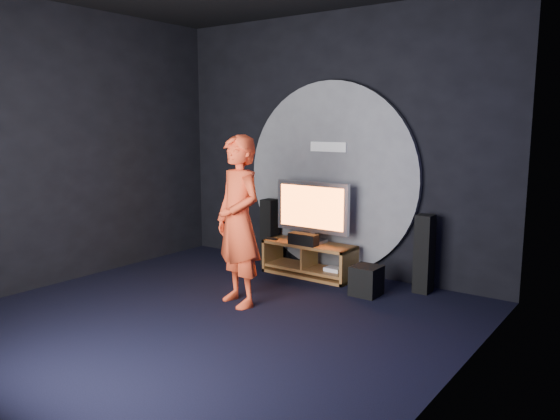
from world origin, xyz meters
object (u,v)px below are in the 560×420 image
object	(u,v)px
media_console	(310,261)
subwoofer	(366,281)
tower_speaker_left	(270,232)
player	(238,221)
tower_speaker_right	(424,254)
tv	(312,209)

from	to	relation	value
media_console	subwoofer	size ratio (longest dim) A/B	3.54
tower_speaker_left	player	distance (m)	1.84
player	subwoofer	bearing A→B (deg)	66.82
media_console	subwoofer	distance (m)	1.05
tower_speaker_right	player	xyz separation A→B (m)	(-1.53, -1.65, 0.48)
tower_speaker_left	tower_speaker_right	bearing A→B (deg)	1.22
media_console	tower_speaker_left	size ratio (longest dim) A/B	1.32
media_console	tower_speaker_right	bearing A→B (deg)	7.45
tv	tower_speaker_left	xyz separation A→B (m)	(-0.78, 0.08, -0.42)
tv	media_console	bearing A→B (deg)	-83.51
tv	tower_speaker_right	bearing A→B (deg)	4.91
subwoofer	media_console	bearing A→B (deg)	162.88
tower_speaker_left	subwoofer	size ratio (longest dim) A/B	2.68
media_console	tv	world-z (taller)	tv
tower_speaker_left	tower_speaker_right	distance (m)	2.30
tower_speaker_right	media_console	bearing A→B (deg)	-172.55
tv	tower_speaker_right	distance (m)	1.58
media_console	tower_speaker_right	size ratio (longest dim) A/B	1.32
tower_speaker_left	player	bearing A→B (deg)	-64.18
tv	subwoofer	distance (m)	1.30
tower_speaker_right	tower_speaker_left	bearing A→B (deg)	-178.78
tv	tower_speaker_left	distance (m)	0.89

